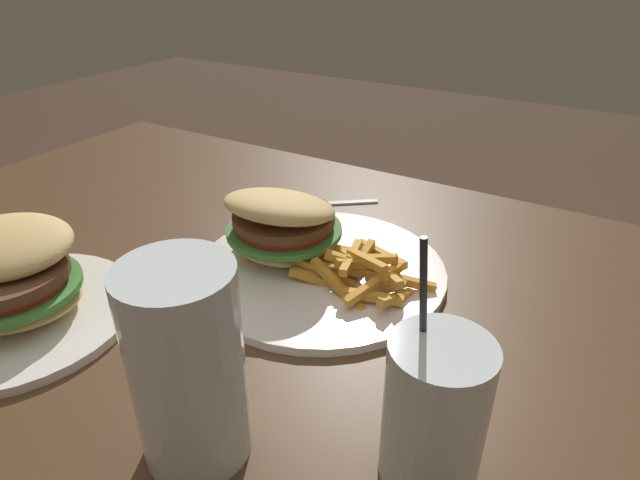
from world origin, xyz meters
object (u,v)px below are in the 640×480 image
at_px(meal_plate_near, 300,243).
at_px(beer_glass, 189,372).
at_px(juice_glass, 434,418).
at_px(meal_plate_far, 11,287).
at_px(spoon, 281,202).

relative_size(meal_plate_near, beer_glass, 1.82).
relative_size(beer_glass, juice_glass, 0.85).
xyz_separation_m(meal_plate_near, beer_glass, (-0.08, 0.27, 0.04)).
relative_size(meal_plate_near, meal_plate_far, 1.24).
distance_m(spoon, meal_plate_far, 0.38).
height_order(spoon, meal_plate_far, meal_plate_far).
bearing_deg(spoon, meal_plate_far, 39.45).
relative_size(juice_glass, spoon, 1.18).
xyz_separation_m(spoon, meal_plate_far, (0.09, 0.37, 0.03)).
distance_m(beer_glass, meal_plate_far, 0.28).
xyz_separation_m(meal_plate_near, spoon, (0.12, -0.13, -0.03)).
bearing_deg(meal_plate_near, beer_glass, 105.74).
distance_m(beer_glass, juice_glass, 0.18).
bearing_deg(beer_glass, spoon, -64.07).
bearing_deg(meal_plate_far, spoon, -103.08).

